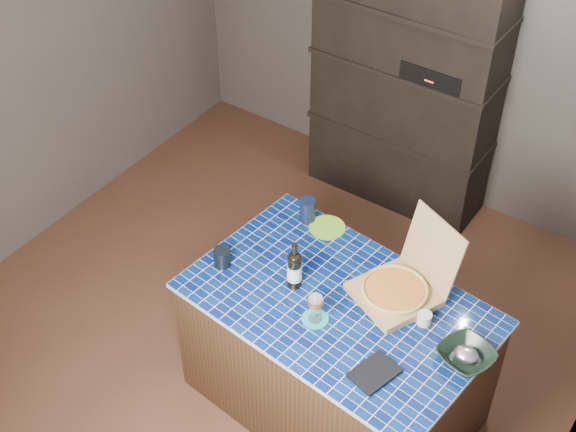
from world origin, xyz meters
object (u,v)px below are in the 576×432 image
Objects in this scene: mead_bottle at (294,269)px; wine_glass at (316,302)px; pizza_box at (398,288)px; kitchen_island at (335,354)px; bowl at (466,356)px; dvd_case at (374,373)px.

mead_bottle is 0.24m from wine_glass.
wine_glass is (-0.25, -0.36, 0.07)m from pizza_box.
kitchen_island is 6.37× the size of bowl.
dvd_case is (0.15, -0.48, -0.05)m from pizza_box.
wine_glass is 0.70× the size of bowl.
mead_bottle is (-0.45, -0.23, 0.05)m from pizza_box.
dvd_case is at bearing -16.95° from wine_glass.
pizza_box is at bearing 121.87° from dvd_case.
mead_bottle is (-0.24, -0.03, 0.51)m from kitchen_island.
mead_bottle is at bearing -167.80° from kitchen_island.
kitchen_island is 0.54m from pizza_box.
pizza_box is at bearing 49.75° from kitchen_island.
pizza_box reaches higher than wine_glass.
mead_bottle is 1.65× the size of wine_glass.
kitchen_island is 0.54m from wine_glass.
kitchen_island is 0.78m from bowl.
mead_bottle is at bearing 148.05° from wine_glass.
pizza_box reaches higher than bowl.
bowl is (0.69, 0.18, -0.09)m from wine_glass.
pizza_box is 0.44m from wine_glass.
mead_bottle is 0.90m from bowl.
kitchen_island is at bearing 77.34° from wine_glass.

